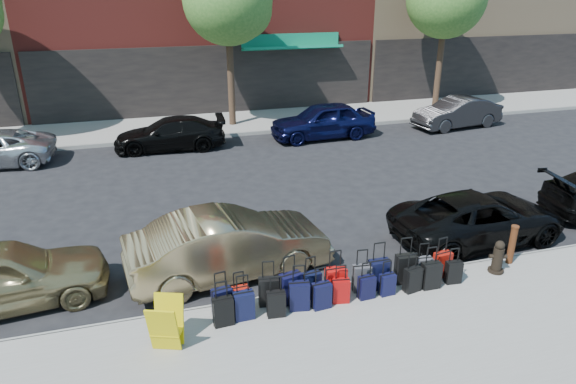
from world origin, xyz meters
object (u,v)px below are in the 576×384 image
object	(u,v)px
display_rack	(166,325)
car_far_1	(170,134)
tree_right	(449,0)
bollard	(512,244)
car_near_0	(1,276)
suitcase_front_5	(336,282)
fire_hydrant	(498,258)
car_near_1	(229,245)
car_far_2	(323,121)
car_far_3	(457,113)
car_near_2	(479,218)
tree_center	(231,2)

from	to	relation	value
display_rack	car_far_1	world-z (taller)	car_far_1
tree_right	bollard	size ratio (longest dim) A/B	7.70
display_rack	car_near_0	size ratio (longest dim) A/B	0.23
suitcase_front_5	fire_hydrant	distance (m)	3.83
fire_hydrant	car_far_1	distance (m)	13.46
car_near_0	bollard	bearing A→B (deg)	-104.88
car_near_1	display_rack	bearing A→B (deg)	139.45
car_far_2	bollard	bearing A→B (deg)	0.07
suitcase_front_5	car_near_1	bearing A→B (deg)	138.36
suitcase_front_5	tree_right	bearing A→B (deg)	52.42
suitcase_front_5	car_far_3	world-z (taller)	car_far_3
fire_hydrant	car_near_2	size ratio (longest dim) A/B	0.17
fire_hydrant	display_rack	distance (m)	7.30
car_far_3	display_rack	bearing A→B (deg)	-56.45
tree_center	tree_right	size ratio (longest dim) A/B	1.00
tree_center	display_rack	distance (m)	16.30
bollard	car_far_1	bearing A→B (deg)	120.29
suitcase_front_5	bollard	world-z (taller)	suitcase_front_5
bollard	car_near_1	xyz separation A→B (m)	(-6.28, 1.59, 0.11)
tree_center	car_near_1	xyz separation A→B (m)	(-2.61, -12.64, -4.66)
car_near_1	car_near_2	xyz separation A→B (m)	(6.42, -0.14, -0.12)
bollard	car_far_1	size ratio (longest dim) A/B	0.22
car_far_2	suitcase_front_5	bearing A→B (deg)	-21.04
suitcase_front_5	car_near_2	size ratio (longest dim) A/B	0.23
tree_center	car_far_3	distance (m)	11.17
car_far_2	car_far_3	distance (m)	6.49
tree_right	car_near_1	bearing A→B (deg)	-136.05
car_far_1	car_near_1	bearing A→B (deg)	6.88
tree_right	fire_hydrant	world-z (taller)	tree_right
tree_right	display_rack	bearing A→B (deg)	-134.34
suitcase_front_5	car_near_0	bearing A→B (deg)	165.19
car_near_1	car_far_2	world-z (taller)	car_far_2
car_far_1	car_far_2	world-z (taller)	car_far_2
tree_center	tree_right	xyz separation A→B (m)	(10.50, 0.00, 0.00)
car_near_0	tree_center	bearing A→B (deg)	-36.26
car_far_3	car_near_2	bearing A→B (deg)	-38.35
bollard	car_far_1	distance (m)	13.51
fire_hydrant	car_far_2	bearing A→B (deg)	108.14
fire_hydrant	car_near_1	world-z (taller)	car_near_1
bollard	suitcase_front_5	bearing A→B (deg)	-178.47
car_near_2	car_far_3	xyz separation A→B (m)	(5.88, 9.87, 0.05)
suitcase_front_5	car_near_1	world-z (taller)	car_near_1
tree_right	car_near_1	xyz separation A→B (m)	(-13.11, -12.64, -4.66)
car_far_3	suitcase_front_5	bearing A→B (deg)	-49.86
suitcase_front_5	car_near_2	bearing A→B (deg)	19.55
display_rack	car_far_1	size ratio (longest dim) A/B	0.22
bollard	car_far_3	xyz separation A→B (m)	(6.02, 11.32, 0.05)
car_far_1	fire_hydrant	bearing A→B (deg)	31.55
tree_right	car_far_3	size ratio (longest dim) A/B	1.75
display_rack	car_near_2	bearing A→B (deg)	36.70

